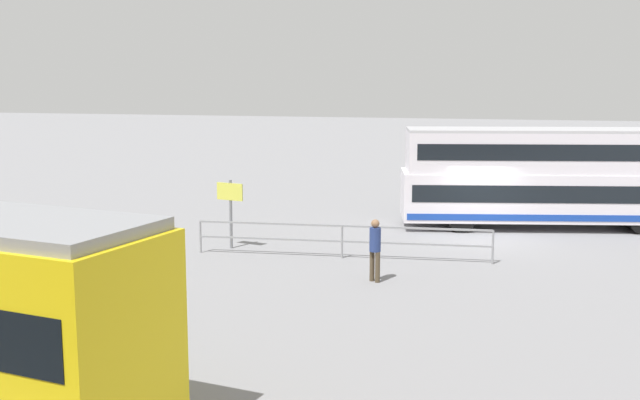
{
  "coord_description": "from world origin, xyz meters",
  "views": [
    {
      "loc": [
        -1.37,
        27.97,
        5.76
      ],
      "look_at": [
        4.62,
        4.99,
        2.0
      ],
      "focal_mm": 44.13,
      "sensor_mm": 36.0,
      "label": 1
    }
  ],
  "objects": [
    {
      "name": "pedestrian_near_railing",
      "position": [
        2.58,
        6.68,
        1.04
      ],
      "size": [
        0.44,
        0.44,
        1.79
      ],
      "color": "#4C3F2D",
      "rests_on": "ground"
    },
    {
      "name": "info_sign",
      "position": [
        8.09,
        3.61,
        1.59
      ],
      "size": [
        0.99,
        0.28,
        2.32
      ],
      "color": "slate",
      "rests_on": "ground"
    },
    {
      "name": "pedestrian_railing",
      "position": [
        4.13,
        4.1,
        0.75
      ],
      "size": [
        9.44,
        0.86,
        1.08
      ],
      "color": "gray",
      "rests_on": "ground"
    },
    {
      "name": "double_decker_bus",
      "position": [
        -2.42,
        -2.9,
        1.95
      ],
      "size": [
        11.58,
        4.79,
        3.79
      ],
      "color": "silver",
      "rests_on": "ground"
    },
    {
      "name": "ground_plane",
      "position": [
        0.0,
        0.0,
        0.0
      ],
      "size": [
        160.0,
        160.0,
        0.0
      ],
      "primitive_type": "plane",
      "color": "gray"
    }
  ]
}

